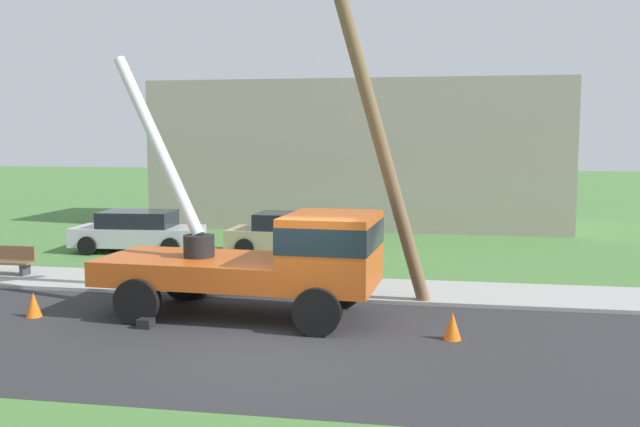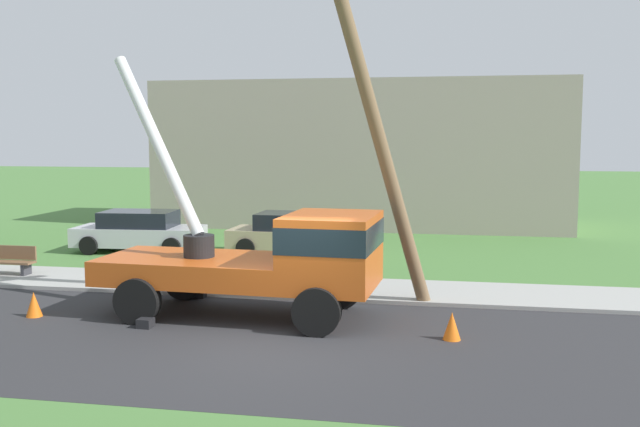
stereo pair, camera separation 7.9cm
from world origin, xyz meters
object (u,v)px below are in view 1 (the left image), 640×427
Objects in this scene: traffic_cone_behind at (34,305)px; parked_sedan_silver at (138,231)px; leaning_utility_pole at (373,117)px; park_bench at (7,262)px; parked_sedan_tan at (293,234)px; utility_truck at (275,255)px; traffic_cone_ahead at (452,326)px.

parked_sedan_silver is (-1.53, 8.87, 0.43)m from traffic_cone_behind.
leaning_utility_pole is 8.74m from traffic_cone_behind.
leaning_utility_pole is at bearing -36.86° from parked_sedan_silver.
parked_sedan_silver is 2.82× the size of park_bench.
parked_sedan_silver and parked_sedan_tan have the same top height.
parked_sedan_silver is 5.49m from parked_sedan_tan.
parked_sedan_tan is (-1.37, 8.29, -0.70)m from utility_truck.
park_bench is at bearing 160.70° from utility_truck.
traffic_cone_ahead is 0.13× the size of parked_sedan_tan.
traffic_cone_ahead is 0.35× the size of park_bench.
park_bench is at bearing -143.85° from parked_sedan_tan.
park_bench is at bearing 161.87° from traffic_cone_ahead.
park_bench is (-3.27, 3.92, 0.18)m from traffic_cone_behind.
utility_truck is 10.53m from parked_sedan_silver.
utility_truck is 3.89m from leaning_utility_pole.
utility_truck is 12.05× the size of traffic_cone_behind.
leaning_utility_pole is at bearing 127.86° from traffic_cone_ahead.
utility_truck reaches higher than park_bench.
utility_truck is at bearing 9.68° from traffic_cone_behind.
leaning_utility_pole is at bearing -9.11° from park_bench.
traffic_cone_behind is at bearing 178.97° from traffic_cone_ahead.
park_bench is (-12.48, 4.08, 0.18)m from traffic_cone_ahead.
parked_sedan_tan is at bearing 66.75° from traffic_cone_behind.
park_bench is at bearing 170.89° from leaning_utility_pole.
traffic_cone_ahead is 1.00× the size of traffic_cone_behind.
parked_sedan_silver is at bearing 139.89° from traffic_cone_ahead.
parked_sedan_tan reaches higher than park_bench.
traffic_cone_ahead is at bearing -40.11° from parked_sedan_silver.
leaning_utility_pole is 11.48m from park_bench.
utility_truck is 0.78× the size of leaning_utility_pole.
leaning_utility_pole reaches higher than traffic_cone_behind.
traffic_cone_behind is (-5.32, -0.91, -1.13)m from utility_truck.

